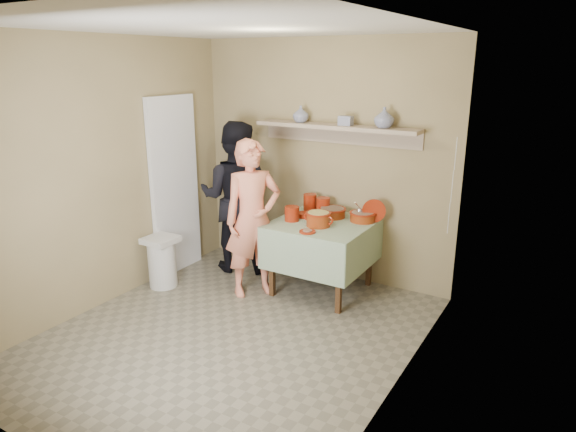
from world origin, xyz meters
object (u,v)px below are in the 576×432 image
Objects in this scene: person_helper at (236,197)px; serving_table at (322,233)px; trash_bin at (162,261)px; cazuela_rice at (318,218)px; person_cook at (253,219)px.

person_helper is 1.78× the size of serving_table.
cazuela_rice is at bearing 22.89° from trash_bin.
trash_bin is at bearing 149.24° from person_cook.
serving_table is 0.24m from cazuela_rice.
person_helper is 1.09m from trash_bin.
serving_table is at bearing 27.24° from trash_bin.
person_cook is 4.93× the size of cazuela_rice.
serving_table is 2.95× the size of cazuela_rice.
person_cook is at bearing 118.41° from person_helper.
cazuela_rice reaches higher than serving_table.
person_cook is 1.67× the size of serving_table.
trash_bin is (-0.94, -0.37, -0.53)m from person_cook.
serving_table is 1.74× the size of trash_bin.
cazuela_rice is (1.16, -0.18, -0.02)m from person_helper.
person_cook is 0.73m from person_helper.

